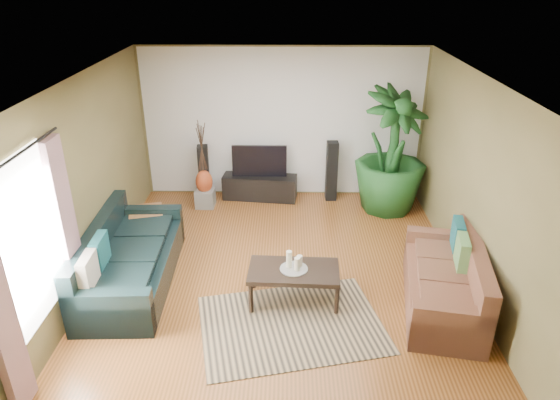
{
  "coord_description": "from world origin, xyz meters",
  "views": [
    {
      "loc": [
        0.1,
        -5.85,
        3.91
      ],
      "look_at": [
        0.0,
        0.2,
        1.05
      ],
      "focal_mm": 32.0,
      "sensor_mm": 36.0,
      "label": 1
    }
  ],
  "objects_px": {
    "vase": "(204,182)",
    "side_table": "(148,225)",
    "speaker_right": "(332,171)",
    "coffee_table": "(294,285)",
    "potted_plant": "(391,152)",
    "pedestal": "(205,198)",
    "sofa_right": "(444,277)",
    "speaker_left": "(204,172)",
    "sofa_left": "(131,255)",
    "television": "(259,161)",
    "tv_stand": "(260,187)"
  },
  "relations": [
    {
      "from": "speaker_left",
      "to": "potted_plant",
      "type": "distance_m",
      "value": 3.33
    },
    {
      "from": "side_table",
      "to": "coffee_table",
      "type": "bearing_deg",
      "value": -33.82
    },
    {
      "from": "television",
      "to": "pedestal",
      "type": "height_order",
      "value": "television"
    },
    {
      "from": "coffee_table",
      "to": "pedestal",
      "type": "relative_size",
      "value": 3.49
    },
    {
      "from": "potted_plant",
      "to": "pedestal",
      "type": "xyz_separation_m",
      "value": [
        -3.2,
        0.04,
        -0.9
      ]
    },
    {
      "from": "tv_stand",
      "to": "speaker_left",
      "type": "xyz_separation_m",
      "value": [
        -1.01,
        0.0,
        0.28
      ]
    },
    {
      "from": "speaker_right",
      "to": "sofa_right",
      "type": "bearing_deg",
      "value": -72.01
    },
    {
      "from": "television",
      "to": "pedestal",
      "type": "distance_m",
      "value": 1.17
    },
    {
      "from": "sofa_right",
      "to": "pedestal",
      "type": "relative_size",
      "value": 5.87
    },
    {
      "from": "coffee_table",
      "to": "vase",
      "type": "distance_m",
      "value": 3.15
    },
    {
      "from": "potted_plant",
      "to": "sofa_right",
      "type": "bearing_deg",
      "value": -85.91
    },
    {
      "from": "potted_plant",
      "to": "vase",
      "type": "height_order",
      "value": "potted_plant"
    },
    {
      "from": "coffee_table",
      "to": "tv_stand",
      "type": "bearing_deg",
      "value": 103.24
    },
    {
      "from": "speaker_left",
      "to": "potted_plant",
      "type": "bearing_deg",
      "value": -12.42
    },
    {
      "from": "sofa_right",
      "to": "tv_stand",
      "type": "bearing_deg",
      "value": -131.92
    },
    {
      "from": "speaker_left",
      "to": "sofa_left",
      "type": "bearing_deg",
      "value": -107.04
    },
    {
      "from": "sofa_left",
      "to": "vase",
      "type": "relative_size",
      "value": 5.61
    },
    {
      "from": "speaker_right",
      "to": "vase",
      "type": "distance_m",
      "value": 2.28
    },
    {
      "from": "sofa_right",
      "to": "pedestal",
      "type": "distance_m",
      "value": 4.42
    },
    {
      "from": "coffee_table",
      "to": "speaker_right",
      "type": "height_order",
      "value": "speaker_right"
    },
    {
      "from": "speaker_right",
      "to": "side_table",
      "type": "height_order",
      "value": "speaker_right"
    },
    {
      "from": "speaker_right",
      "to": "potted_plant",
      "type": "height_order",
      "value": "potted_plant"
    },
    {
      "from": "coffee_table",
      "to": "tv_stand",
      "type": "xyz_separation_m",
      "value": [
        -0.59,
        3.09,
        -0.01
      ]
    },
    {
      "from": "coffee_table",
      "to": "side_table",
      "type": "height_order",
      "value": "side_table"
    },
    {
      "from": "coffee_table",
      "to": "television",
      "type": "bearing_deg",
      "value": 103.24
    },
    {
      "from": "tv_stand",
      "to": "potted_plant",
      "type": "bearing_deg",
      "value": -3.53
    },
    {
      "from": "coffee_table",
      "to": "potted_plant",
      "type": "xyz_separation_m",
      "value": [
        1.66,
        2.69,
        0.83
      ]
    },
    {
      "from": "sofa_right",
      "to": "pedestal",
      "type": "bearing_deg",
      "value": -119.21
    },
    {
      "from": "speaker_left",
      "to": "television",
      "type": "bearing_deg",
      "value": -5.5
    },
    {
      "from": "side_table",
      "to": "pedestal",
      "type": "bearing_deg",
      "value": 60.2
    },
    {
      "from": "coffee_table",
      "to": "sofa_left",
      "type": "bearing_deg",
      "value": 172.45
    },
    {
      "from": "sofa_left",
      "to": "television",
      "type": "bearing_deg",
      "value": -32.18
    },
    {
      "from": "sofa_left",
      "to": "speaker_left",
      "type": "height_order",
      "value": "speaker_left"
    },
    {
      "from": "sofa_right",
      "to": "speaker_left",
      "type": "relative_size",
      "value": 1.88
    },
    {
      "from": "vase",
      "to": "side_table",
      "type": "height_order",
      "value": "vase"
    },
    {
      "from": "television",
      "to": "speaker_left",
      "type": "xyz_separation_m",
      "value": [
        -1.01,
        0.0,
        -0.23
      ]
    },
    {
      "from": "sofa_right",
      "to": "television",
      "type": "distance_m",
      "value": 4.01
    },
    {
      "from": "sofa_right",
      "to": "speaker_right",
      "type": "height_order",
      "value": "speaker_right"
    },
    {
      "from": "tv_stand",
      "to": "television",
      "type": "bearing_deg",
      "value": 6.45
    },
    {
      "from": "coffee_table",
      "to": "vase",
      "type": "relative_size",
      "value": 2.72
    },
    {
      "from": "sofa_right",
      "to": "television",
      "type": "xyz_separation_m",
      "value": [
        -2.45,
        3.16,
        0.31
      ]
    },
    {
      "from": "tv_stand",
      "to": "side_table",
      "type": "distance_m",
      "value": 2.29
    },
    {
      "from": "television",
      "to": "sofa_right",
      "type": "bearing_deg",
      "value": -52.25
    },
    {
      "from": "coffee_table",
      "to": "speaker_right",
      "type": "xyz_separation_m",
      "value": [
        0.71,
        3.09,
        0.31
      ]
    },
    {
      "from": "sofa_right",
      "to": "coffee_table",
      "type": "height_order",
      "value": "sofa_right"
    },
    {
      "from": "speaker_left",
      "to": "pedestal",
      "type": "xyz_separation_m",
      "value": [
        0.06,
        -0.35,
        -0.34
      ]
    },
    {
      "from": "sofa_right",
      "to": "speaker_left",
      "type": "distance_m",
      "value": 4.69
    },
    {
      "from": "speaker_right",
      "to": "pedestal",
      "type": "relative_size",
      "value": 3.36
    },
    {
      "from": "potted_plant",
      "to": "pedestal",
      "type": "relative_size",
      "value": 6.56
    },
    {
      "from": "side_table",
      "to": "tv_stand",
      "type": "bearing_deg",
      "value": 43.61
    }
  ]
}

